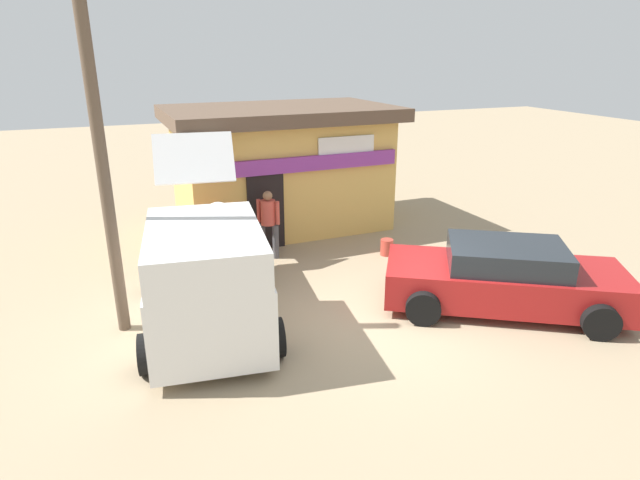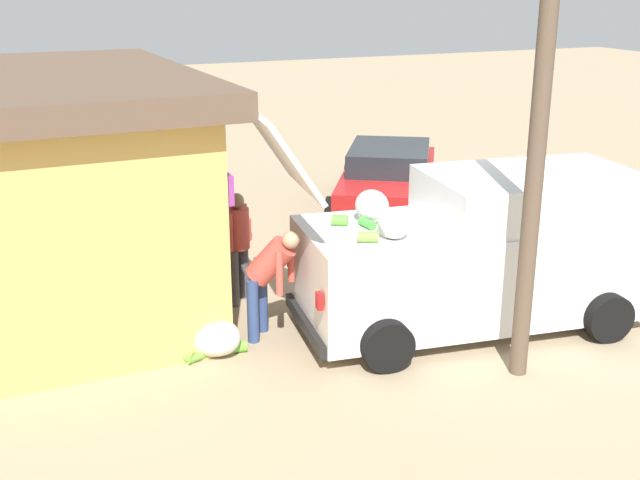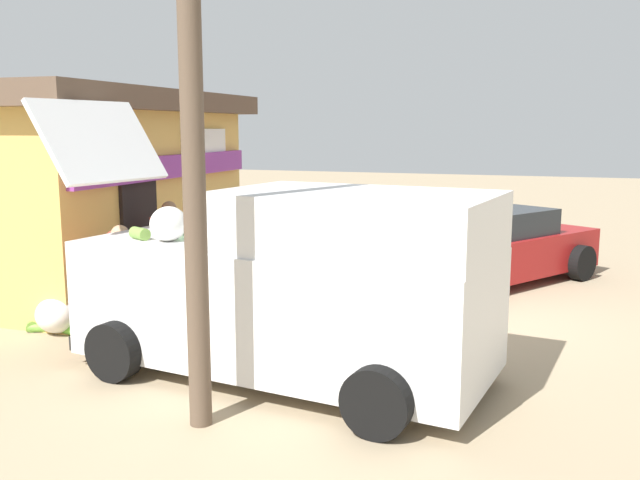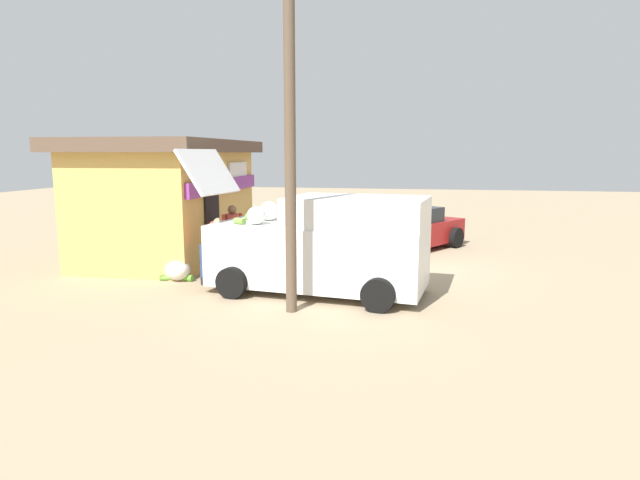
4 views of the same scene
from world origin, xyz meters
name	(u,v)px [view 4 (image 4 of 4)]	position (x,y,z in m)	size (l,w,h in m)	color
ground_plane	(393,266)	(0.00, 0.00, 0.00)	(60.00, 60.00, 0.00)	#9E896B
storefront_bar	(170,198)	(0.02, 6.14, 1.66)	(5.95, 3.84, 3.23)	#E0B259
delivery_van	(325,245)	(-2.94, 1.25, 1.00)	(2.63, 5.20, 2.97)	white
parked_sedan	(404,230)	(2.30, -0.19, 0.61)	(4.55, 3.71, 1.27)	maroon
vendor_standing	(233,232)	(-1.01, 3.95, 0.92)	(0.48, 0.48, 1.60)	#4C4C51
customer_bending	(213,242)	(-2.32, 3.95, 0.88)	(0.68, 0.71, 1.46)	navy
unloaded_banana_pile	(177,270)	(-2.49, 4.77, 0.22)	(0.92, 0.94, 0.48)	silver
paint_bucket	(293,244)	(1.62, 3.05, 0.19)	(0.30, 0.30, 0.39)	#BF3F33
utility_pole	(290,162)	(-4.36, 1.60, 2.73)	(0.20, 0.20, 5.45)	brown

